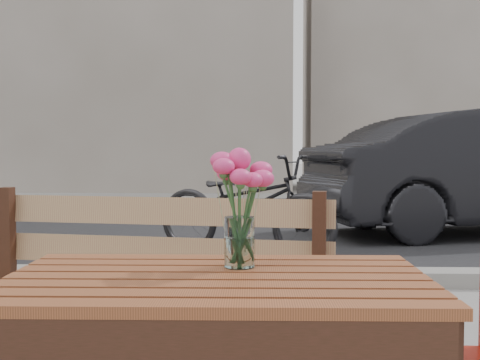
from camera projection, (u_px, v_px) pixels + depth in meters
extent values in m
cube|color=black|center=(243.00, 221.00, 8.66)|extent=(30.00, 8.00, 0.00)
cube|color=gray|center=(229.00, 276.00, 4.67)|extent=(30.00, 0.25, 0.12)
cube|color=gray|center=(136.00, 35.00, 15.54)|extent=(8.00, 3.00, 8.00)
cube|color=gray|center=(436.00, 77.00, 16.32)|extent=(7.00, 3.00, 6.00)
cube|color=brown|center=(217.00, 281.00, 1.63)|extent=(1.16, 0.69, 0.03)
cube|color=#A17153|center=(141.00, 302.00, 2.31)|extent=(1.50, 0.61, 0.03)
cube|color=#A17153|center=(159.00, 231.00, 2.51)|extent=(1.45, 0.25, 0.40)
cube|color=black|center=(7.00, 290.00, 2.59)|extent=(0.06, 0.06, 0.89)
cube|color=black|center=(319.00, 305.00, 2.35)|extent=(0.06, 0.06, 0.89)
cylinder|color=white|center=(239.00, 242.00, 1.75)|extent=(0.09, 0.09, 0.15)
cylinder|color=#30612F|center=(239.00, 217.00, 1.75)|extent=(0.05, 0.05, 0.29)
imported|color=black|center=(244.00, 206.00, 5.84)|extent=(2.00, 1.41, 1.00)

